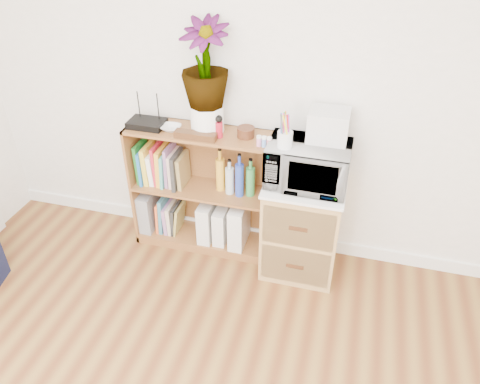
% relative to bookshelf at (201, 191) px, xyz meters
% --- Properties ---
extents(skirting_board, '(4.00, 0.02, 0.10)m').
position_rel_bookshelf_xyz_m(skirting_board, '(0.35, 0.14, -0.42)').
color(skirting_board, white).
rests_on(skirting_board, ground).
extents(bookshelf, '(1.00, 0.30, 0.95)m').
position_rel_bookshelf_xyz_m(bookshelf, '(0.00, 0.00, 0.00)').
color(bookshelf, brown).
rests_on(bookshelf, ground).
extents(wicker_unit, '(0.50, 0.45, 0.70)m').
position_rel_bookshelf_xyz_m(wicker_unit, '(0.75, -0.08, -0.12)').
color(wicker_unit, '#9E7542').
rests_on(wicker_unit, ground).
extents(microwave, '(0.51, 0.35, 0.28)m').
position_rel_bookshelf_xyz_m(microwave, '(0.75, -0.08, 0.39)').
color(microwave, white).
rests_on(microwave, wicker_unit).
extents(pen_cup, '(0.09, 0.09, 0.10)m').
position_rel_bookshelf_xyz_m(pen_cup, '(0.61, -0.15, 0.58)').
color(pen_cup, silver).
rests_on(pen_cup, microwave).
extents(small_appliance, '(0.24, 0.20, 0.19)m').
position_rel_bookshelf_xyz_m(small_appliance, '(0.84, 0.01, 0.62)').
color(small_appliance, silver).
rests_on(small_appliance, microwave).
extents(router, '(0.24, 0.17, 0.04)m').
position_rel_bookshelf_xyz_m(router, '(-0.36, -0.02, 0.50)').
color(router, black).
rests_on(router, bookshelf).
extents(white_bowl, '(0.13, 0.13, 0.03)m').
position_rel_bookshelf_xyz_m(white_bowl, '(-0.18, -0.03, 0.49)').
color(white_bowl, silver).
rests_on(white_bowl, bookshelf).
extents(plant_pot, '(0.22, 0.22, 0.18)m').
position_rel_bookshelf_xyz_m(plant_pot, '(0.06, 0.02, 0.57)').
color(plant_pot, white).
rests_on(plant_pot, bookshelf).
extents(potted_plant, '(0.31, 0.31, 0.55)m').
position_rel_bookshelf_xyz_m(potted_plant, '(0.06, 0.02, 0.93)').
color(potted_plant, '#2C6F33').
rests_on(potted_plant, plant_pot).
extents(trinket_box, '(0.28, 0.07, 0.04)m').
position_rel_bookshelf_xyz_m(trinket_box, '(0.02, -0.10, 0.50)').
color(trinket_box, '#39230F').
rests_on(trinket_box, bookshelf).
extents(kokeshi_doll, '(0.05, 0.05, 0.11)m').
position_rel_bookshelf_xyz_m(kokeshi_doll, '(0.16, -0.04, 0.53)').
color(kokeshi_doll, '#AE1528').
rests_on(kokeshi_doll, bookshelf).
extents(wooden_bowl, '(0.11, 0.11, 0.07)m').
position_rel_bookshelf_xyz_m(wooden_bowl, '(0.32, 0.01, 0.51)').
color(wooden_bowl, '#3C2010').
rests_on(wooden_bowl, bookshelf).
extents(paint_jars, '(0.10, 0.04, 0.05)m').
position_rel_bookshelf_xyz_m(paint_jars, '(0.47, -0.09, 0.50)').
color(paint_jars, pink).
rests_on(paint_jars, bookshelf).
extents(file_box, '(0.09, 0.25, 0.32)m').
position_rel_bookshelf_xyz_m(file_box, '(-0.43, 0.00, -0.25)').
color(file_box, gray).
rests_on(file_box, bookshelf).
extents(magazine_holder_left, '(0.10, 0.25, 0.31)m').
position_rel_bookshelf_xyz_m(magazine_holder_left, '(0.04, -0.01, -0.25)').
color(magazine_holder_left, silver).
rests_on(magazine_holder_left, bookshelf).
extents(magazine_holder_mid, '(0.09, 0.22, 0.28)m').
position_rel_bookshelf_xyz_m(magazine_holder_mid, '(0.15, -0.01, -0.27)').
color(magazine_holder_mid, silver).
rests_on(magazine_holder_mid, bookshelf).
extents(magazine_holder_right, '(0.11, 0.27, 0.34)m').
position_rel_bookshelf_xyz_m(magazine_holder_right, '(0.28, -0.01, -0.24)').
color(magazine_holder_right, silver).
rests_on(magazine_holder_right, bookshelf).
extents(cookbooks, '(0.34, 0.20, 0.30)m').
position_rel_bookshelf_xyz_m(cookbooks, '(-0.29, -0.00, 0.16)').
color(cookbooks, '#1D7023').
rests_on(cookbooks, bookshelf).
extents(liquor_bottles, '(0.28, 0.06, 0.32)m').
position_rel_bookshelf_xyz_m(liquor_bottles, '(0.25, 0.00, 0.17)').
color(liquor_bottles, gold).
rests_on(liquor_bottles, bookshelf).
extents(lower_books, '(0.19, 0.19, 0.30)m').
position_rel_bookshelf_xyz_m(lower_books, '(-0.27, 0.00, -0.28)').
color(lower_books, orange).
rests_on(lower_books, bookshelf).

